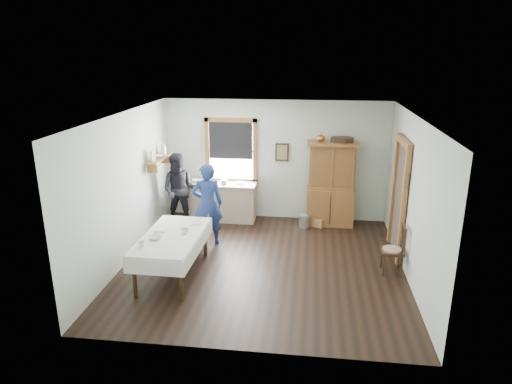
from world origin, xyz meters
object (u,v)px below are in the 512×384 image
wicker_basket (317,222)px  figure_dark (180,193)px  work_counter (223,201)px  pail (305,221)px  woman_blue (208,207)px  spindle_chair (393,249)px  china_hutch (331,184)px  dining_table (173,255)px

wicker_basket → figure_dark: 3.07m
work_counter → wicker_basket: bearing=-3.7°
pail → woman_blue: woman_blue is taller
pail → woman_blue: (-1.90, -1.10, 0.63)m
spindle_chair → wicker_basket: spindle_chair is taller
spindle_chair → wicker_basket: (-1.28, 2.04, -0.35)m
wicker_basket → woman_blue: (-2.17, -1.20, 0.68)m
china_hutch → woman_blue: bearing=-151.7°
wicker_basket → figure_dark: figure_dark is taller
pail → work_counter: bearing=172.4°
spindle_chair → woman_blue: size_ratio=0.58×
dining_table → pail: (2.20, 2.50, -0.23)m
dining_table → spindle_chair: size_ratio=2.10×
china_hutch → pail: china_hutch is taller
work_counter → china_hutch: (2.40, 0.01, 0.50)m
work_counter → spindle_chair: (3.41, -2.19, 0.01)m
work_counter → dining_table: 2.77m
dining_table → china_hutch: bearing=45.1°
spindle_chair → woman_blue: (-3.45, 0.84, 0.32)m
wicker_basket → figure_dark: size_ratio=0.21×
dining_table → wicker_basket: size_ratio=5.96×
work_counter → wicker_basket: size_ratio=4.86×
china_hutch → pail: size_ratio=6.75×
dining_table → work_counter: bearing=83.0°
spindle_chair → pail: bearing=130.8°
work_counter → woman_blue: 1.39m
work_counter → spindle_chair: size_ratio=1.71×
pail → figure_dark: figure_dark is taller
woman_blue → dining_table: bearing=62.9°
work_counter → spindle_chair: spindle_chair is taller
spindle_chair → figure_dark: figure_dark is taller
spindle_chair → wicker_basket: size_ratio=2.84×
china_hutch → dining_table: 3.93m
wicker_basket → china_hutch: bearing=29.5°
work_counter → wicker_basket: work_counter is taller
work_counter → woman_blue: size_ratio=0.99×
china_hutch → wicker_basket: 0.89m
china_hutch → pail: (-0.54, -0.25, -0.79)m
woman_blue → figure_dark: 1.17m
figure_dark → pail: bearing=3.6°
china_hutch → woman_blue: 2.80m
work_counter → china_hutch: bearing=0.4°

